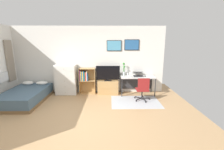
# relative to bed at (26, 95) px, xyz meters

# --- Properties ---
(ground_plane) EXTENTS (7.20, 7.20, 0.00)m
(ground_plane) POSITION_rel_bed_xyz_m (2.15, -1.38, -0.22)
(ground_plane) COLOR tan
(wall_back_with_posters) EXTENTS (6.12, 0.09, 2.70)m
(wall_back_with_posters) POSITION_rel_bed_xyz_m (2.17, 1.05, 1.14)
(wall_back_with_posters) COLOR silver
(wall_back_with_posters) RESTS_ON ground_plane
(area_rug) EXTENTS (1.70, 1.20, 0.01)m
(area_rug) POSITION_rel_bed_xyz_m (3.90, -0.11, -0.21)
(area_rug) COLOR #B2B7BC
(area_rug) RESTS_ON ground_plane
(bed) EXTENTS (1.27, 1.99, 0.55)m
(bed) POSITION_rel_bed_xyz_m (0.00, 0.00, 0.00)
(bed) COLOR brown
(bed) RESTS_ON ground_plane
(dresser) EXTENTS (0.82, 0.46, 1.20)m
(dresser) POSITION_rel_bed_xyz_m (1.24, 0.78, 0.38)
(dresser) COLOR white
(dresser) RESTS_ON ground_plane
(bookshelf) EXTENTS (0.64, 0.30, 1.05)m
(bookshelf) POSITION_rel_bed_xyz_m (2.02, 0.84, 0.40)
(bookshelf) COLOR tan
(bookshelf) RESTS_ON ground_plane
(tv_stand) EXTENTS (0.83, 0.41, 0.55)m
(tv_stand) POSITION_rel_bed_xyz_m (2.92, 0.79, 0.06)
(tv_stand) COLOR tan
(tv_stand) RESTS_ON ground_plane
(television) EXTENTS (0.95, 0.16, 0.61)m
(television) POSITION_rel_bed_xyz_m (2.92, 0.77, 0.64)
(television) COLOR black
(television) RESTS_ON tv_stand
(desk) EXTENTS (1.35, 0.60, 0.74)m
(desk) POSITION_rel_bed_xyz_m (4.10, 0.77, 0.39)
(desk) COLOR silver
(desk) RESTS_ON ground_plane
(office_chair) EXTENTS (0.56, 0.58, 0.86)m
(office_chair) POSITION_rel_bed_xyz_m (4.16, -0.01, 0.24)
(office_chair) COLOR #232326
(office_chair) RESTS_ON ground_plane
(laptop) EXTENTS (0.40, 0.43, 0.17)m
(laptop) POSITION_rel_bed_xyz_m (4.14, 0.81, 0.59)
(laptop) COLOR black
(laptop) RESTS_ON desk
(computer_mouse) EXTENTS (0.06, 0.10, 0.03)m
(computer_mouse) POSITION_rel_bed_xyz_m (4.39, 0.68, 0.54)
(computer_mouse) COLOR #262628
(computer_mouse) RESTS_ON desk
(bamboo_vase) EXTENTS (0.10, 0.10, 0.53)m
(bamboo_vase) POSITION_rel_bed_xyz_m (3.56, 0.88, 0.80)
(bamboo_vase) COLOR silver
(bamboo_vase) RESTS_ON desk
(wine_glass) EXTENTS (0.07, 0.07, 0.18)m
(wine_glass) POSITION_rel_bed_xyz_m (3.69, 0.60, 0.66)
(wine_glass) COLOR silver
(wine_glass) RESTS_ON desk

